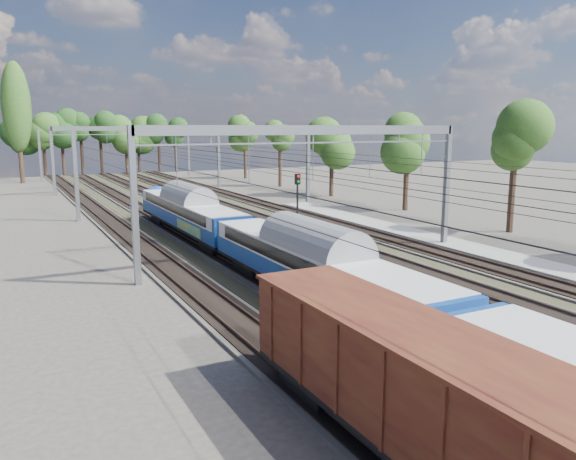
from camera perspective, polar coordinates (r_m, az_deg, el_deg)
name	(u,v)px	position (r m, az deg, el deg)	size (l,w,h in m)	color
track_bed	(229,226)	(50.70, -6.02, 0.37)	(21.00, 130.00, 0.34)	#47423A
platform	(565,273)	(38.09, 26.36, -3.96)	(3.00, 70.00, 0.30)	gray
catenary	(203,152)	(57.32, -8.68, 7.81)	(25.65, 130.00, 9.00)	gray
tree_belt	(150,132)	(98.69, -13.89, 9.67)	(39.96, 102.07, 11.89)	black
poplar	(16,108)	(99.61, -25.87, 11.12)	(4.40, 4.40, 19.04)	black
emu_train	(319,259)	(27.60, 3.12, -2.99)	(2.90, 61.40, 4.24)	black
freight_boxcar	(427,394)	(15.17, 13.96, -15.86)	(2.97, 14.33, 3.70)	black
worker	(192,200)	(62.79, -9.75, 3.02)	(0.71, 0.46, 1.94)	black
signal_near	(297,205)	(37.89, 0.97, 2.51)	(0.40, 0.36, 5.81)	black
signal_far	(218,161)	(88.82, -7.15, 6.97)	(0.41, 0.38, 5.80)	black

